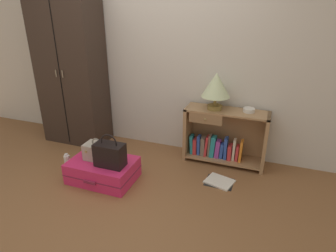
% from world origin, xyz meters
% --- Properties ---
extents(ground_plane, '(9.00, 9.00, 0.00)m').
position_xyz_m(ground_plane, '(0.00, 0.00, 0.00)').
color(ground_plane, brown).
extents(back_wall, '(6.40, 0.10, 2.60)m').
position_xyz_m(back_wall, '(0.00, 1.50, 1.30)').
color(back_wall, beige).
rests_on(back_wall, ground_plane).
extents(wardrobe, '(0.86, 0.47, 2.03)m').
position_xyz_m(wardrobe, '(-1.15, 1.20, 1.01)').
color(wardrobe, '#33261E').
rests_on(wardrobe, ground_plane).
extents(bookshelf, '(0.98, 0.33, 0.68)m').
position_xyz_m(bookshelf, '(0.92, 1.28, 0.32)').
color(bookshelf, '#A37A51').
rests_on(bookshelf, ground_plane).
extents(table_lamp, '(0.33, 0.33, 0.43)m').
position_xyz_m(table_lamp, '(0.80, 1.25, 0.97)').
color(table_lamp, olive).
rests_on(table_lamp, bookshelf).
extents(bowl, '(0.13, 0.13, 0.04)m').
position_xyz_m(bowl, '(1.19, 1.30, 0.71)').
color(bowl, silver).
rests_on(bowl, bookshelf).
extents(suitcase_large, '(0.72, 0.51, 0.24)m').
position_xyz_m(suitcase_large, '(-0.24, 0.40, 0.12)').
color(suitcase_large, '#DB2860').
rests_on(suitcase_large, ground_plane).
extents(train_case, '(0.27, 0.20, 0.25)m').
position_xyz_m(train_case, '(-0.31, 0.42, 0.33)').
color(train_case, '#A89E8E').
rests_on(train_case, suitcase_large).
extents(handbag, '(0.32, 0.17, 0.37)m').
position_xyz_m(handbag, '(-0.10, 0.35, 0.37)').
color(handbag, black).
rests_on(handbag, suitcase_large).
extents(bottle, '(0.07, 0.07, 0.22)m').
position_xyz_m(bottle, '(-0.74, 0.42, 0.10)').
color(bottle, white).
rests_on(bottle, ground_plane).
extents(open_book_on_floor, '(0.34, 0.30, 0.02)m').
position_xyz_m(open_book_on_floor, '(1.00, 0.79, 0.01)').
color(open_book_on_floor, white).
rests_on(open_book_on_floor, ground_plane).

